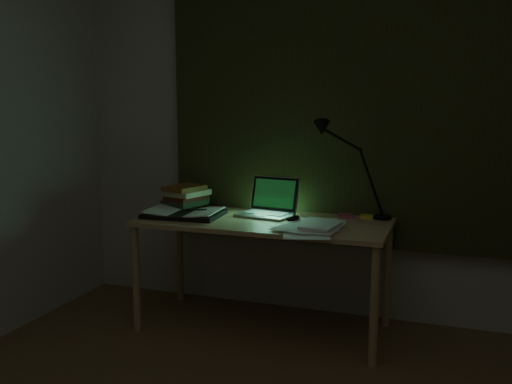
% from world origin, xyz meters
% --- Properties ---
extents(wall_back, '(3.50, 0.00, 2.50)m').
position_xyz_m(wall_back, '(0.00, 2.00, 1.25)').
color(wall_back, beige).
rests_on(wall_back, ground).
extents(curtain, '(2.20, 0.06, 2.00)m').
position_xyz_m(curtain, '(0.00, 1.96, 1.45)').
color(curtain, '#2B3018').
rests_on(curtain, wall_back).
extents(desk, '(1.41, 0.62, 0.64)m').
position_xyz_m(desk, '(-0.41, 1.61, 0.32)').
color(desk, tan).
rests_on(desk, floor).
extents(laptop, '(0.35, 0.38, 0.22)m').
position_xyz_m(laptop, '(-0.43, 1.72, 0.75)').
color(laptop, '#B3B3B8').
rests_on(laptop, desk).
extents(open_textbook, '(0.45, 0.34, 0.04)m').
position_xyz_m(open_textbook, '(-0.88, 1.56, 0.66)').
color(open_textbook, white).
rests_on(open_textbook, desk).
extents(book_stack, '(0.23, 0.26, 0.16)m').
position_xyz_m(book_stack, '(-0.96, 1.76, 0.72)').
color(book_stack, white).
rests_on(book_stack, desk).
extents(loose_papers, '(0.45, 0.46, 0.02)m').
position_xyz_m(loose_papers, '(-0.11, 1.52, 0.65)').
color(loose_papers, white).
rests_on(loose_papers, desk).
extents(mouse, '(0.09, 0.11, 0.04)m').
position_xyz_m(mouse, '(-0.24, 1.63, 0.66)').
color(mouse, black).
rests_on(mouse, desk).
extents(sticky_yellow, '(0.08, 0.08, 0.02)m').
position_xyz_m(sticky_yellow, '(0.13, 1.86, 0.65)').
color(sticky_yellow, '#F2FF35').
rests_on(sticky_yellow, desk).
extents(sticky_pink, '(0.10, 0.10, 0.02)m').
position_xyz_m(sticky_pink, '(0.02, 1.84, 0.65)').
color(sticky_pink, '#D25170').
rests_on(sticky_pink, desk).
extents(desk_lamp, '(0.40, 0.34, 0.53)m').
position_xyz_m(desk_lamp, '(0.22, 1.86, 0.91)').
color(desk_lamp, black).
rests_on(desk_lamp, desk).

